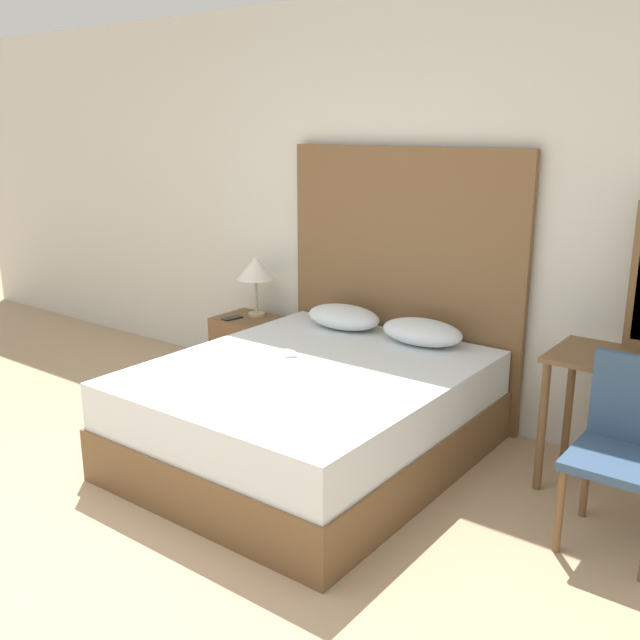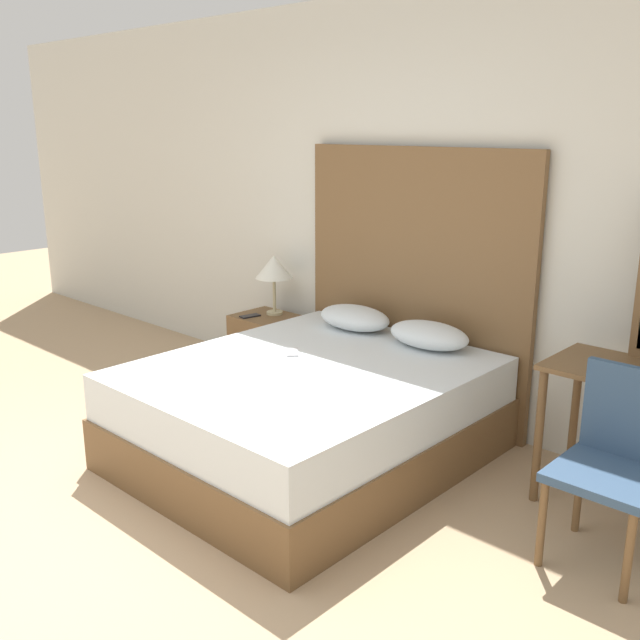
% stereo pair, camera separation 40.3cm
% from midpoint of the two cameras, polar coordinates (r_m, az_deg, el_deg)
% --- Properties ---
extents(ground_plane, '(16.00, 16.00, 0.00)m').
position_cam_midpoint_polar(ground_plane, '(3.47, -19.51, -18.49)').
color(ground_plane, tan).
extents(wall_back, '(10.00, 0.06, 2.70)m').
position_cam_midpoint_polar(wall_back, '(4.79, 9.19, 8.74)').
color(wall_back, silver).
rests_on(wall_back, ground_plane).
extents(bed, '(1.64, 1.94, 0.57)m').
position_cam_midpoint_polar(bed, '(4.14, 1.89, -7.47)').
color(bed, brown).
rests_on(bed, ground_plane).
extents(headboard, '(1.72, 0.05, 1.76)m').
position_cam_midpoint_polar(headboard, '(4.72, 9.92, 2.81)').
color(headboard, brown).
rests_on(headboard, ground_plane).
extents(pillow_left, '(0.53, 0.33, 0.16)m').
position_cam_midpoint_polar(pillow_left, '(4.75, 5.21, 0.15)').
color(pillow_left, silver).
rests_on(pillow_left, bed).
extents(pillow_right, '(0.53, 0.33, 0.16)m').
position_cam_midpoint_polar(pillow_right, '(4.43, 11.30, -1.23)').
color(pillow_right, silver).
rests_on(pillow_right, bed).
extents(phone_on_bed, '(0.16, 0.15, 0.01)m').
position_cam_midpoint_polar(phone_on_bed, '(4.26, 0.49, -2.64)').
color(phone_on_bed, '#B7B7BC').
rests_on(phone_on_bed, bed).
extents(nightstand, '(0.42, 0.40, 0.50)m').
position_cam_midpoint_polar(nightstand, '(5.41, -2.28, -2.22)').
color(nightstand, brown).
rests_on(nightstand, ground_plane).
extents(table_lamp, '(0.28, 0.28, 0.45)m').
position_cam_midpoint_polar(table_lamp, '(5.30, -1.54, 4.15)').
color(table_lamp, tan).
rests_on(table_lamp, nightstand).
extents(phone_on_nightstand, '(0.10, 0.16, 0.01)m').
position_cam_midpoint_polar(phone_on_nightstand, '(5.31, -3.47, 0.30)').
color(phone_on_nightstand, black).
rests_on(phone_on_nightstand, nightstand).
extents(chair, '(0.43, 0.44, 0.87)m').
position_cam_midpoint_polar(chair, '(3.48, 25.78, -9.77)').
color(chair, '#334C6B').
rests_on(chair, ground_plane).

